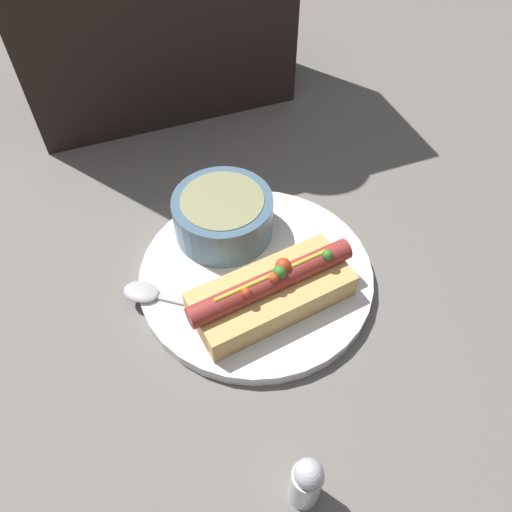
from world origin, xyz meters
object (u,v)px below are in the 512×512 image
Objects in this scene: hot_dog at (274,290)px; soup_bowl at (223,214)px; spoon at (154,295)px; salt_shaker at (306,483)px.

hot_dog is 0.12m from soup_bowl.
salt_shaker reaches higher than spoon.
hot_dog reaches higher than spoon.
soup_bowl is (-0.02, 0.12, 0.01)m from hot_dog.
spoon is (-0.12, 0.05, -0.02)m from hot_dog.
hot_dog is 1.59× the size of soup_bowl.
soup_bowl is 1.59× the size of salt_shaker.
salt_shaker is (0.07, -0.24, 0.02)m from spoon.
hot_dog is at bearing -167.55° from spoon.
soup_bowl is at bearing 90.33° from hot_dog.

